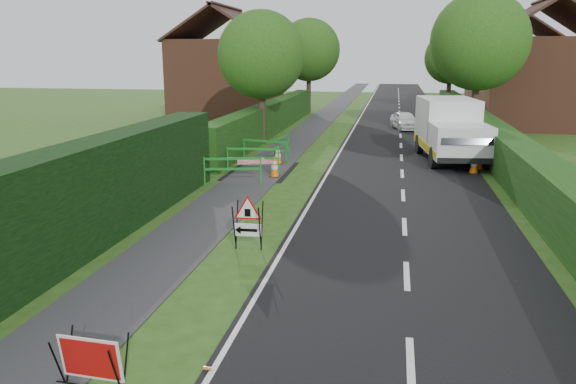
{
  "coord_description": "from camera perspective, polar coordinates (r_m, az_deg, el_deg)",
  "views": [
    {
      "loc": [
        2.09,
        -10.23,
        4.52
      ],
      "look_at": [
        -0.34,
        2.67,
        1.29
      ],
      "focal_mm": 35.0,
      "sensor_mm": 36.0,
      "label": 1
    }
  ],
  "objects": [
    {
      "name": "redwhite_plank",
      "position": [
        22.12,
        -3.2,
        2.02
      ],
      "size": [
        1.45,
        0.47,
        0.25
      ],
      "primitive_type": "cube",
      "rotation": [
        0.0,
        0.0,
        0.29
      ],
      "color": "red",
      "rests_on": "ground"
    },
    {
      "name": "traffic_cone_0",
      "position": [
        22.92,
        18.39,
        2.75
      ],
      "size": [
        0.38,
        0.38,
        0.79
      ],
      "color": "black",
      "rests_on": "ground"
    },
    {
      "name": "ped_barrier_2",
      "position": [
        24.01,
        -2.35,
        4.5
      ],
      "size": [
        2.09,
        0.75,
        1.0
      ],
      "rotation": [
        0.0,
        0.0,
        -0.2
      ],
      "color": "#167C21",
      "rests_on": "ground"
    },
    {
      "name": "house_east_b",
      "position": [
        53.19,
        21.85,
        11.12
      ],
      "size": [
        7.5,
        7.4,
        7.88
      ],
      "color": "brown",
      "rests_on": "ground"
    },
    {
      "name": "red_rect_sign",
      "position": [
        8.46,
        -19.43,
        -15.78
      ],
      "size": [
        0.95,
        0.6,
        0.78
      ],
      "rotation": [
        0.0,
        0.0,
        -0.06
      ],
      "color": "black",
      "rests_on": "ground"
    },
    {
      "name": "ped_barrier_1",
      "position": [
        22.07,
        -3.58,
        3.65
      ],
      "size": [
        2.09,
        0.62,
        1.0
      ],
      "rotation": [
        0.0,
        0.0,
        0.13
      ],
      "color": "#167C21",
      "rests_on": "ground"
    },
    {
      "name": "traffic_cone_3",
      "position": [
        21.13,
        -1.37,
        2.56
      ],
      "size": [
        0.38,
        0.38,
        0.79
      ],
      "color": "black",
      "rests_on": "ground"
    },
    {
      "name": "tree_fw",
      "position": [
        44.74,
        2.15,
        14.22
      ],
      "size": [
        4.8,
        4.8,
        7.24
      ],
      "color": "#2D2116",
      "rests_on": "ground"
    },
    {
      "name": "hedge_east",
      "position": [
        26.98,
        19.96,
        3.36
      ],
      "size": [
        1.2,
        50.0,
        1.5
      ],
      "primitive_type": "cube",
      "color": "#14380F",
      "rests_on": "ground"
    },
    {
      "name": "hedge_west_near",
      "position": [
        13.24,
        -22.71,
        -7.24
      ],
      "size": [
        1.1,
        18.0,
        2.5
      ],
      "primitive_type": "cube",
      "color": "black",
      "rests_on": "ground"
    },
    {
      "name": "road_surface",
      "position": [
        45.46,
        11.26,
        7.87
      ],
      "size": [
        6.0,
        90.0,
        0.02
      ],
      "primitive_type": "cube",
      "color": "black",
      "rests_on": "ground"
    },
    {
      "name": "ped_barrier_0",
      "position": [
        20.04,
        -5.65,
        2.57
      ],
      "size": [
        2.08,
        0.87,
        1.0
      ],
      "rotation": [
        0.0,
        0.0,
        0.26
      ],
      "color": "#167C21",
      "rests_on": "ground"
    },
    {
      "name": "tree_fe",
      "position": [
        48.43,
        16.21,
        12.95
      ],
      "size": [
        4.2,
        4.2,
        6.33
      ],
      "color": "#2D2116",
      "rests_on": "ground"
    },
    {
      "name": "traffic_cone_1",
      "position": [
        23.77,
        18.94,
        3.08
      ],
      "size": [
        0.38,
        0.38,
        0.79
      ],
      "color": "black",
      "rests_on": "ground"
    },
    {
      "name": "house_west",
      "position": [
        42.04,
        -6.16,
        11.54
      ],
      "size": [
        7.5,
        7.4,
        7.88
      ],
      "color": "brown",
      "rests_on": "ground"
    },
    {
      "name": "traffic_cone_2",
      "position": [
        26.98,
        16.15,
        4.49
      ],
      "size": [
        0.38,
        0.38,
        0.79
      ],
      "color": "black",
      "rests_on": "ground"
    },
    {
      "name": "litter_can",
      "position": [
        8.72,
        -8.2,
        -17.56
      ],
      "size": [
        0.12,
        0.07,
        0.07
      ],
      "primitive_type": "cylinder",
      "rotation": [
        0.0,
        1.57,
        0.0
      ],
      "color": "#BF7F4C",
      "rests_on": "ground"
    },
    {
      "name": "hatchback_car",
      "position": [
        35.52,
        11.77,
        7.13
      ],
      "size": [
        2.01,
        3.43,
        1.1
      ],
      "primitive_type": "imported",
      "rotation": [
        0.0,
        0.0,
        0.24
      ],
      "color": "white",
      "rests_on": "ground"
    },
    {
      "name": "footpath",
      "position": [
        45.74,
        4.29,
        8.13
      ],
      "size": [
        2.0,
        90.0,
        0.02
      ],
      "primitive_type": "cube",
      "color": "#2D2D30",
      "rests_on": "ground"
    },
    {
      "name": "hedge_west_far",
      "position": [
        33.31,
        -1.72,
        6.03
      ],
      "size": [
        1.0,
        24.0,
        1.8
      ],
      "primitive_type": "cube",
      "color": "#14380F",
      "rests_on": "ground"
    },
    {
      "name": "tree_ne",
      "position": [
        32.53,
        18.9,
        14.27
      ],
      "size": [
        5.2,
        5.2,
        7.79
      ],
      "color": "#2D2116",
      "rests_on": "ground"
    },
    {
      "name": "ped_barrier_3",
      "position": [
        24.88,
        -0.63,
        4.84
      ],
      "size": [
        0.59,
        2.09,
        1.0
      ],
      "rotation": [
        0.0,
        0.0,
        1.45
      ],
      "color": "#167C21",
      "rests_on": "ground"
    },
    {
      "name": "traffic_cone_4",
      "position": [
        23.64,
        -1.03,
        3.77
      ],
      "size": [
        0.38,
        0.38,
        0.79
      ],
      "color": "black",
      "rests_on": "ground"
    },
    {
      "name": "tree_nw",
      "position": [
        29.01,
        -2.73,
        13.74
      ],
      "size": [
        4.4,
        4.4,
        6.7
      ],
      "color": "#2D2116",
      "rests_on": "ground"
    },
    {
      "name": "works_van",
      "position": [
        25.45,
        16.15,
        6.23
      ],
      "size": [
        2.92,
        5.97,
        2.62
      ],
      "rotation": [
        0.0,
        0.0,
        0.12
      ],
      "color": "silver",
      "rests_on": "ground"
    },
    {
      "name": "triangle_sign",
      "position": [
        13.15,
        -4.26,
        -2.7
      ],
      "size": [
        0.81,
        0.81,
        1.13
      ],
      "rotation": [
        0.0,
        0.0,
        0.05
      ],
      "color": "black",
      "rests_on": "ground"
    },
    {
      "name": "ground",
      "position": [
        11.38,
        -0.81,
        -9.57
      ],
      "size": [
        120.0,
        120.0,
        0.0
      ],
      "primitive_type": "plane",
      "color": "#284B15",
      "rests_on": "ground"
    },
    {
      "name": "house_east_a",
      "position": [
        39.29,
        24.19,
        10.28
      ],
      "size": [
        7.5,
        7.4,
        7.88
      ],
      "color": "brown",
      "rests_on": "ground"
    }
  ]
}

